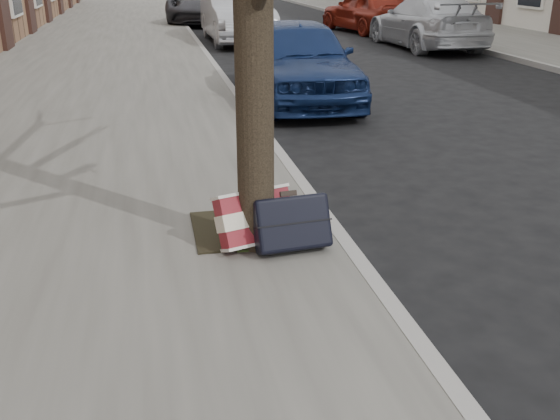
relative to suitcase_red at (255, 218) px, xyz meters
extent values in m
plane|color=black|center=(1.96, -0.87, -0.35)|extent=(120.00, 120.00, 0.00)
cube|color=slate|center=(-1.74, 14.13, -0.29)|extent=(5.00, 70.00, 0.12)
cube|color=slate|center=(9.76, 14.13, -0.29)|extent=(4.00, 70.00, 0.12)
cube|color=black|center=(-0.04, 0.33, -0.22)|extent=(0.85, 0.85, 0.02)
cube|color=maroon|center=(0.00, 0.00, 0.00)|extent=(0.66, 0.48, 0.45)
cube|color=black|center=(0.26, -0.15, 0.00)|extent=(0.61, 0.39, 0.46)
imported|color=#12234E|center=(1.72, 5.81, 0.34)|extent=(1.77, 4.08, 1.37)
imported|color=#B7BAC0|center=(1.90, 14.28, 0.42)|extent=(1.70, 4.71, 1.54)
imported|color=#323237|center=(1.96, 20.66, 0.45)|extent=(4.38, 6.30, 1.60)
imported|color=#B9BCC1|center=(6.76, 11.92, 0.33)|extent=(1.95, 4.71, 1.36)
imported|color=maroon|center=(6.56, 16.16, 0.36)|extent=(2.37, 4.38, 1.42)
camera|label=1|loc=(-0.73, -4.41, 1.85)|focal=40.00mm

